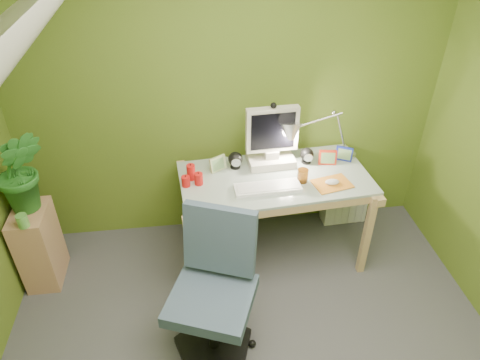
{
  "coord_description": "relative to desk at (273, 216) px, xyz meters",
  "views": [
    {
      "loc": [
        -0.31,
        -1.38,
        2.53
      ],
      "look_at": [
        0.0,
        1.0,
        0.85
      ],
      "focal_mm": 33.0,
      "sensor_mm": 36.0,
      "label": 1
    }
  ],
  "objects": [
    {
      "name": "desk_lamp",
      "position": [
        0.45,
        0.18,
        0.67
      ],
      "size": [
        0.6,
        0.31,
        0.61
      ],
      "primitive_type": null,
      "rotation": [
        0.0,
        0.0,
        -0.12
      ],
      "color": "silver",
      "rests_on": "desk"
    },
    {
      "name": "wall_back",
      "position": [
        -0.28,
        0.42,
        0.84
      ],
      "size": [
        3.2,
        0.01,
        2.4
      ],
      "primitive_type": "cube",
      "color": "#5A7523",
      "rests_on": "floor"
    },
    {
      "name": "photo_frame_red",
      "position": [
        0.42,
        0.12,
        0.42
      ],
      "size": [
        0.13,
        0.04,
        0.11
      ],
      "primitive_type": "cube",
      "rotation": [
        0.0,
        0.0,
        -0.16
      ],
      "color": "red",
      "rests_on": "desk"
    },
    {
      "name": "mouse",
      "position": [
        0.38,
        -0.14,
        0.38
      ],
      "size": [
        0.11,
        0.07,
        0.03
      ],
      "primitive_type": "ellipsoid",
      "rotation": [
        0.0,
        0.0,
        0.08
      ],
      "color": "silver",
      "rests_on": "mousepad"
    },
    {
      "name": "amber_tumbler",
      "position": [
        0.18,
        -0.08,
        0.41
      ],
      "size": [
        0.09,
        0.09,
        0.1
      ],
      "primitive_type": "cylinder",
      "rotation": [
        0.0,
        0.0,
        -0.14
      ],
      "color": "#9C5716",
      "rests_on": "desk"
    },
    {
      "name": "mousepad",
      "position": [
        0.38,
        -0.14,
        0.37
      ],
      "size": [
        0.29,
        0.24,
        0.01
      ],
      "primitive_type": "cube",
      "rotation": [
        0.0,
        0.0,
        0.22
      ],
      "color": "orange",
      "rests_on": "desk"
    },
    {
      "name": "keyboard",
      "position": [
        -0.08,
        -0.14,
        0.38
      ],
      "size": [
        0.47,
        0.16,
        0.02
      ],
      "primitive_type": "cube",
      "rotation": [
        0.0,
        0.0,
        0.04
      ],
      "color": "white",
      "rests_on": "desk"
    },
    {
      "name": "task_chair",
      "position": [
        -0.53,
        -0.84,
        0.12
      ],
      "size": [
        0.7,
        0.7,
        0.98
      ],
      "primitive_type": null,
      "rotation": [
        0.0,
        0.0,
        -0.38
      ],
      "color": "#384A5C",
      "rests_on": "floor"
    },
    {
      "name": "speaker_left",
      "position": [
        -0.27,
        0.16,
        0.43
      ],
      "size": [
        0.12,
        0.12,
        0.13
      ],
      "primitive_type": null,
      "rotation": [
        0.0,
        0.0,
        -0.09
      ],
      "color": "black",
      "rests_on": "desk"
    },
    {
      "name": "side_ledge",
      "position": [
        -1.73,
        -0.06,
        -0.05
      ],
      "size": [
        0.23,
        0.36,
        0.63
      ],
      "primitive_type": "cube",
      "color": "tan",
      "rests_on": "floor"
    },
    {
      "name": "photo_frame_green",
      "position": [
        -0.4,
        0.14,
        0.42
      ],
      "size": [
        0.12,
        0.08,
        0.11
      ],
      "primitive_type": "cube",
      "rotation": [
        0.0,
        0.0,
        0.53
      ],
      "color": "#B0C185",
      "rests_on": "desk"
    },
    {
      "name": "monitor",
      "position": [
        0.0,
        0.18,
        0.62
      ],
      "size": [
        0.39,
        0.24,
        0.52
      ],
      "primitive_type": null,
      "rotation": [
        0.0,
        0.0,
        0.06
      ],
      "color": "silver",
      "rests_on": "desk"
    },
    {
      "name": "potted_plant",
      "position": [
        -1.7,
        -0.01,
        0.56
      ],
      "size": [
        0.37,
        0.31,
        0.6
      ],
      "primitive_type": "imported",
      "rotation": [
        0.0,
        0.0,
        0.15
      ],
      "color": "#276A23",
      "rests_on": "side_ledge"
    },
    {
      "name": "green_cup",
      "position": [
        -1.71,
        -0.21,
        0.31
      ],
      "size": [
        0.07,
        0.07,
        0.09
      ],
      "primitive_type": "cylinder",
      "rotation": [
        0.0,
        0.0,
        -0.03
      ],
      "color": "#5B9F42",
      "rests_on": "side_ledge"
    },
    {
      "name": "photo_frame_blue",
      "position": [
        0.56,
        0.16,
        0.42
      ],
      "size": [
        0.12,
        0.07,
        0.11
      ],
      "primitive_type": "cube",
      "rotation": [
        0.0,
        0.0,
        -0.49
      ],
      "color": "navy",
      "rests_on": "desk"
    },
    {
      "name": "radiator",
      "position": [
        0.7,
        0.32,
        -0.18
      ],
      "size": [
        0.38,
        0.17,
        0.37
      ],
      "primitive_type": "cube",
      "rotation": [
        0.0,
        0.0,
        0.05
      ],
      "color": "white",
      "rests_on": "floor"
    },
    {
      "name": "candle_cluster",
      "position": [
        -0.6,
        0.01,
        0.42
      ],
      "size": [
        0.16,
        0.15,
        0.12
      ],
      "primitive_type": null,
      "rotation": [
        0.0,
        0.0,
        -0.06
      ],
      "color": "red",
      "rests_on": "desk"
    },
    {
      "name": "speaker_right",
      "position": [
        0.27,
        0.16,
        0.43
      ],
      "size": [
        0.12,
        0.12,
        0.12
      ],
      "primitive_type": null,
      "rotation": [
        0.0,
        0.0,
        -0.19
      ],
      "color": "black",
      "rests_on": "desk"
    },
    {
      "name": "desk",
      "position": [
        0.0,
        0.0,
        0.0
      ],
      "size": [
        1.41,
        0.78,
        0.73
      ],
      "primitive_type": null,
      "rotation": [
        0.0,
        0.0,
        0.08
      ],
      "color": "tan",
      "rests_on": "floor"
    }
  ]
}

